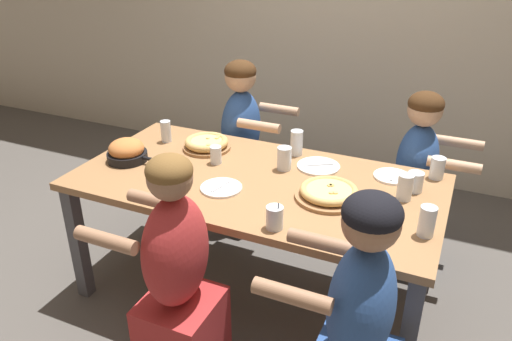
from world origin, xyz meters
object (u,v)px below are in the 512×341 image
at_px(empty_plate_b, 392,176).
at_px(drinking_glass_a, 405,188).
at_px(drinking_glass_c, 437,169).
at_px(pizza_board_main, 329,193).
at_px(skillet_bowl, 127,151).
at_px(drinking_glass_b, 297,144).
at_px(drinking_glass_h, 427,223).
at_px(drinking_glass_g, 166,132).
at_px(diner_near_center, 178,288).
at_px(cocktail_glass_blue, 275,219).
at_px(drinking_glass_e, 284,159).
at_px(diner_near_right, 356,341).
at_px(drinking_glass_d, 216,155).
at_px(empty_plate_c, 318,166).
at_px(empty_plate_a, 221,188).
at_px(diner_far_midleft, 242,150).
at_px(pizza_board_second, 207,144).
at_px(drinking_glass_f, 415,183).
at_px(diner_far_right, 414,187).

distance_m(empty_plate_b, drinking_glass_a, 0.24).
bearing_deg(drinking_glass_c, empty_plate_b, -157.38).
bearing_deg(empty_plate_b, pizza_board_main, -124.55).
xyz_separation_m(skillet_bowl, drinking_glass_b, (0.84, 0.47, 0.01)).
bearing_deg(drinking_glass_c, drinking_glass_h, -88.13).
height_order(drinking_glass_g, diner_near_center, diner_near_center).
height_order(cocktail_glass_blue, drinking_glass_e, cocktail_glass_blue).
distance_m(drinking_glass_h, diner_near_right, 0.60).
height_order(skillet_bowl, drinking_glass_d, skillet_bowl).
bearing_deg(diner_near_right, empty_plate_c, 25.83).
bearing_deg(drinking_glass_d, drinking_glass_a, 0.76).
bearing_deg(diner_near_center, pizza_board_main, -34.67).
xyz_separation_m(empty_plate_a, diner_far_midleft, (-0.31, 0.88, -0.20)).
xyz_separation_m(pizza_board_second, empty_plate_c, (0.69, 0.03, -0.03)).
bearing_deg(skillet_bowl, drinking_glass_f, 10.81).
bearing_deg(drinking_glass_d, pizza_board_main, -10.35).
height_order(cocktail_glass_blue, drinking_glass_d, cocktail_glass_blue).
bearing_deg(drinking_glass_e, diner_near_right, -53.94).
height_order(pizza_board_second, drinking_glass_e, drinking_glass_e).
height_order(empty_plate_a, diner_near_right, diner_near_right).
height_order(drinking_glass_d, diner_far_right, diner_far_right).
bearing_deg(pizza_board_main, drinking_glass_g, 166.11).
bearing_deg(drinking_glass_g, cocktail_glass_blue, -32.91).
relative_size(empty_plate_b, diner_near_center, 0.17).
height_order(pizza_board_main, drinking_glass_h, drinking_glass_h).
bearing_deg(drinking_glass_c, drinking_glass_b, -178.47).
bearing_deg(drinking_glass_a, pizza_board_second, 173.27).
relative_size(empty_plate_a, drinking_glass_d, 2.12).
relative_size(diner_near_center, diner_near_right, 0.99).
bearing_deg(diner_far_right, drinking_glass_f, 4.77).
relative_size(empty_plate_a, diner_far_right, 0.19).
bearing_deg(diner_far_right, empty_plate_c, -47.99).
xyz_separation_m(skillet_bowl, empty_plate_a, (0.64, -0.08, -0.05)).
height_order(drinking_glass_h, diner_far_right, diner_far_right).
height_order(diner_far_right, diner_near_center, diner_near_center).
bearing_deg(skillet_bowl, empty_plate_a, -7.50).
bearing_deg(cocktail_glass_blue, diner_near_right, -33.75).
distance_m(cocktail_glass_blue, drinking_glass_g, 1.17).
distance_m(pizza_board_second, cocktail_glass_blue, 0.94).
xyz_separation_m(drinking_glass_e, drinking_glass_g, (-0.80, 0.07, 0.00)).
relative_size(pizza_board_second, diner_near_right, 0.24).
xyz_separation_m(pizza_board_main, empty_plate_b, (0.24, 0.35, -0.02)).
bearing_deg(drinking_glass_e, drinking_glass_a, -6.10).
distance_m(drinking_glass_e, drinking_glass_f, 0.69).
bearing_deg(diner_far_right, pizza_board_main, -23.93).
bearing_deg(skillet_bowl, cocktail_glass_blue, -16.75).
bearing_deg(drinking_glass_f, empty_plate_a, -157.06).
bearing_deg(pizza_board_main, diner_far_right, 66.07).
bearing_deg(drinking_glass_e, empty_plate_a, -121.09).
bearing_deg(drinking_glass_g, drinking_glass_b, 10.18).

